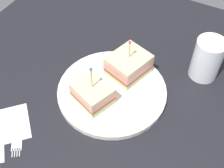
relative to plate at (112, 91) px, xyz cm
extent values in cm
cube|color=black|center=(0.00, 0.00, -1.66)|extent=(91.80, 91.80, 2.00)
cylinder|color=silver|center=(0.00, 0.00, 0.00)|extent=(26.24, 26.24, 1.33)
cube|color=beige|center=(2.39, 4.82, 1.34)|extent=(10.15, 9.42, 1.35)
cube|color=#478438|center=(2.39, 4.82, 2.21)|extent=(10.15, 9.42, 0.40)
cube|color=red|center=(2.39, 4.82, 2.66)|extent=(10.15, 9.42, 0.50)
cube|color=#E59389|center=(2.39, 4.82, 3.52)|extent=(10.15, 9.42, 1.21)
cube|color=beige|center=(2.39, 4.82, 4.80)|extent=(10.15, 9.42, 1.35)
cylinder|color=tan|center=(2.39, 4.82, 7.98)|extent=(0.30, 0.30, 6.37)
sphere|color=blue|center=(2.39, 4.82, 11.17)|extent=(0.70, 0.70, 0.70)
cube|color=beige|center=(-0.95, -6.83, 1.28)|extent=(10.49, 11.34, 1.23)
cube|color=#478438|center=(-0.95, -6.83, 2.10)|extent=(10.49, 11.34, 0.40)
cube|color=red|center=(-0.95, -6.83, 2.55)|extent=(10.49, 11.34, 0.50)
cube|color=#E59389|center=(-0.95, -6.83, 3.79)|extent=(10.49, 11.34, 1.99)
cube|color=beige|center=(-0.95, -6.83, 5.41)|extent=(10.49, 11.34, 1.23)
cylinder|color=tan|center=(-0.95, -6.83, 8.06)|extent=(0.30, 0.30, 5.30)
sphere|color=red|center=(-0.95, -6.83, 10.71)|extent=(0.70, 0.70, 0.70)
cylinder|color=beige|center=(-17.45, -16.36, 3.77)|extent=(6.26, 6.26, 8.86)
cylinder|color=white|center=(-17.45, -16.36, 4.72)|extent=(7.12, 7.12, 10.77)
cube|color=white|center=(15.97, 18.81, -0.59)|extent=(12.86, 12.84, 0.15)
cube|color=silver|center=(14.41, 17.51, -0.49)|extent=(4.32, 5.80, 0.35)
cube|color=silver|center=(11.46, 21.71, -0.49)|extent=(3.87, 4.21, 0.35)
cube|color=silver|center=(10.82, 23.94, -0.49)|extent=(1.30, 1.74, 0.35)
cube|color=silver|center=(10.41, 23.66, -0.49)|extent=(1.30, 1.74, 0.35)
cube|color=silver|center=(10.00, 23.37, -0.49)|extent=(1.30, 1.74, 0.35)
cube|color=silver|center=(9.59, 23.08, -0.49)|extent=(1.30, 1.74, 0.35)
cube|color=silver|center=(17.53, 20.11, -0.49)|extent=(5.52, 5.99, 0.35)
cube|color=silver|center=(13.78, 24.24, -0.49)|extent=(5.82, 6.19, 0.24)
camera|label=1|loc=(-21.20, 39.77, 56.58)|focal=48.06mm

